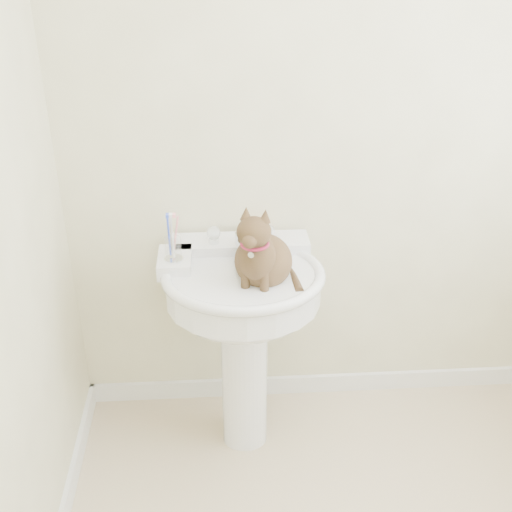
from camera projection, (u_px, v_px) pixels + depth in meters
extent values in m
cube|color=white|center=(327.00, 383.00, 3.02)|extent=(2.20, 0.02, 0.09)
cylinder|color=white|center=(244.00, 379.00, 2.60)|extent=(0.18, 0.18, 0.66)
cylinder|color=white|center=(243.00, 288.00, 2.40)|extent=(0.58, 0.58, 0.13)
ellipsoid|color=white|center=(244.00, 302.00, 2.43)|extent=(0.53, 0.46, 0.21)
torus|color=white|center=(243.00, 275.00, 2.37)|extent=(0.61, 0.61, 0.04)
cube|color=white|center=(241.00, 246.00, 2.55)|extent=(0.54, 0.14, 0.06)
cube|color=white|center=(175.00, 262.00, 2.43)|extent=(0.13, 0.19, 0.06)
cylinder|color=silver|center=(241.00, 239.00, 2.49)|extent=(0.05, 0.05, 0.05)
cylinder|color=silver|center=(242.00, 238.00, 2.43)|extent=(0.04, 0.04, 0.14)
sphere|color=white|center=(213.00, 233.00, 2.49)|extent=(0.06, 0.06, 0.06)
sphere|color=white|center=(269.00, 231.00, 2.50)|extent=(0.06, 0.06, 0.06)
cube|color=orange|center=(257.00, 230.00, 2.57)|extent=(0.10, 0.07, 0.03)
cylinder|color=silver|center=(174.00, 259.00, 2.38)|extent=(0.07, 0.07, 0.01)
cylinder|color=white|center=(173.00, 248.00, 2.36)|extent=(0.06, 0.06, 0.09)
cylinder|color=blue|center=(169.00, 236.00, 2.34)|extent=(0.01, 0.01, 0.17)
cylinder|color=white|center=(172.00, 236.00, 2.34)|extent=(0.01, 0.01, 0.17)
cylinder|color=pink|center=(176.00, 236.00, 2.34)|extent=(0.01, 0.01, 0.17)
ellipsoid|color=brown|center=(261.00, 261.00, 2.34)|extent=(0.21, 0.25, 0.19)
ellipsoid|color=brown|center=(263.00, 257.00, 2.24)|extent=(0.14, 0.13, 0.17)
ellipsoid|color=brown|center=(264.00, 232.00, 2.16)|extent=(0.12, 0.11, 0.11)
cone|color=brown|center=(254.00, 215.00, 2.15)|extent=(0.04, 0.04, 0.05)
cone|color=brown|center=(274.00, 215.00, 2.15)|extent=(0.04, 0.04, 0.05)
cylinder|color=brown|center=(291.00, 273.00, 2.40)|extent=(0.03, 0.03, 0.22)
torus|color=maroon|center=(264.00, 244.00, 2.19)|extent=(0.10, 0.10, 0.01)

